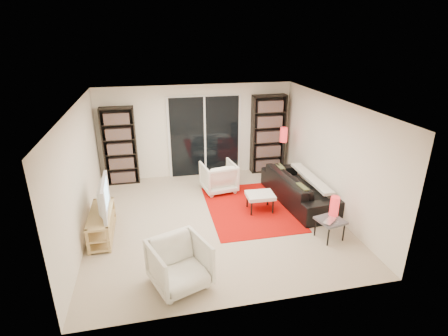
{
  "coord_description": "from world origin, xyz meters",
  "views": [
    {
      "loc": [
        -1.16,
        -6.26,
        3.66
      ],
      "look_at": [
        0.25,
        0.3,
        1.0
      ],
      "focal_mm": 28.0,
      "sensor_mm": 36.0,
      "label": 1
    }
  ],
  "objects_px": {
    "ottoman": "(260,196)",
    "armchair_back": "(219,177)",
    "side_table": "(330,222)",
    "armchair_front": "(180,264)",
    "bookshelf_left": "(120,146)",
    "bookshelf_right": "(268,134)",
    "tv_stand": "(102,224)",
    "floor_lamp": "(283,140)",
    "sofa": "(299,188)"
  },
  "relations": [
    {
      "from": "ottoman",
      "to": "armchair_back",
      "type": "bearing_deg",
      "value": 119.38
    },
    {
      "from": "armchair_back",
      "to": "side_table",
      "type": "height_order",
      "value": "armchair_back"
    },
    {
      "from": "armchair_front",
      "to": "bookshelf_left",
      "type": "bearing_deg",
      "value": 83.29
    },
    {
      "from": "bookshelf_right",
      "to": "tv_stand",
      "type": "bearing_deg",
      "value": -148.56
    },
    {
      "from": "armchair_front",
      "to": "floor_lamp",
      "type": "height_order",
      "value": "floor_lamp"
    },
    {
      "from": "tv_stand",
      "to": "armchair_front",
      "type": "height_order",
      "value": "armchair_front"
    },
    {
      "from": "sofa",
      "to": "floor_lamp",
      "type": "height_order",
      "value": "floor_lamp"
    },
    {
      "from": "sofa",
      "to": "tv_stand",
      "type": "bearing_deg",
      "value": 92.59
    },
    {
      "from": "armchair_back",
      "to": "floor_lamp",
      "type": "xyz_separation_m",
      "value": [
        1.78,
        0.43,
        0.68
      ]
    },
    {
      "from": "tv_stand",
      "to": "ottoman",
      "type": "bearing_deg",
      "value": 5.91
    },
    {
      "from": "sofa",
      "to": "ottoman",
      "type": "distance_m",
      "value": 1.02
    },
    {
      "from": "bookshelf_right",
      "to": "tv_stand",
      "type": "height_order",
      "value": "bookshelf_right"
    },
    {
      "from": "armchair_front",
      "to": "bookshelf_right",
      "type": "bearing_deg",
      "value": 35.51
    },
    {
      "from": "bookshelf_right",
      "to": "armchair_back",
      "type": "height_order",
      "value": "bookshelf_right"
    },
    {
      "from": "bookshelf_left",
      "to": "bookshelf_right",
      "type": "height_order",
      "value": "bookshelf_right"
    },
    {
      "from": "bookshelf_left",
      "to": "sofa",
      "type": "relative_size",
      "value": 0.86
    },
    {
      "from": "sofa",
      "to": "ottoman",
      "type": "height_order",
      "value": "sofa"
    },
    {
      "from": "ottoman",
      "to": "floor_lamp",
      "type": "distance_m",
      "value": 2.08
    },
    {
      "from": "bookshelf_right",
      "to": "armchair_front",
      "type": "distance_m",
      "value": 5.09
    },
    {
      "from": "side_table",
      "to": "bookshelf_right",
      "type": "bearing_deg",
      "value": 90.85
    },
    {
      "from": "sofa",
      "to": "armchair_front",
      "type": "xyz_separation_m",
      "value": [
        -2.9,
        -2.25,
        0.04
      ]
    },
    {
      "from": "tv_stand",
      "to": "bookshelf_right",
      "type": "bearing_deg",
      "value": 31.44
    },
    {
      "from": "bookshelf_right",
      "to": "tv_stand",
      "type": "distance_m",
      "value": 4.88
    },
    {
      "from": "sofa",
      "to": "armchair_back",
      "type": "relative_size",
      "value": 2.89
    },
    {
      "from": "bookshelf_left",
      "to": "floor_lamp",
      "type": "relative_size",
      "value": 1.43
    },
    {
      "from": "tv_stand",
      "to": "armchair_front",
      "type": "bearing_deg",
      "value": -52.1
    },
    {
      "from": "armchair_back",
      "to": "armchair_front",
      "type": "xyz_separation_m",
      "value": [
        -1.24,
        -3.2,
        0.02
      ]
    },
    {
      "from": "tv_stand",
      "to": "sofa",
      "type": "xyz_separation_m",
      "value": [
        4.21,
        0.57,
        0.07
      ]
    },
    {
      "from": "armchair_back",
      "to": "armchair_front",
      "type": "relative_size",
      "value": 0.95
    },
    {
      "from": "side_table",
      "to": "floor_lamp",
      "type": "bearing_deg",
      "value": 86.76
    },
    {
      "from": "tv_stand",
      "to": "floor_lamp",
      "type": "relative_size",
      "value": 0.92
    },
    {
      "from": "tv_stand",
      "to": "floor_lamp",
      "type": "distance_m",
      "value": 4.81
    },
    {
      "from": "sofa",
      "to": "floor_lamp",
      "type": "xyz_separation_m",
      "value": [
        0.12,
        1.38,
        0.71
      ]
    },
    {
      "from": "bookshelf_right",
      "to": "tv_stand",
      "type": "xyz_separation_m",
      "value": [
        -4.11,
        -2.51,
        -0.79
      ]
    },
    {
      "from": "ottoman",
      "to": "side_table",
      "type": "relative_size",
      "value": 1.1
    },
    {
      "from": "ottoman",
      "to": "floor_lamp",
      "type": "relative_size",
      "value": 0.44
    },
    {
      "from": "bookshelf_left",
      "to": "tv_stand",
      "type": "relative_size",
      "value": 1.55
    },
    {
      "from": "sofa",
      "to": "armchair_front",
      "type": "bearing_deg",
      "value": 122.65
    },
    {
      "from": "tv_stand",
      "to": "armchair_front",
      "type": "xyz_separation_m",
      "value": [
        1.31,
        -1.68,
        0.11
      ]
    },
    {
      "from": "sofa",
      "to": "side_table",
      "type": "relative_size",
      "value": 4.17
    },
    {
      "from": "armchair_back",
      "to": "sofa",
      "type": "bearing_deg",
      "value": 141.81
    },
    {
      "from": "tv_stand",
      "to": "armchair_back",
      "type": "bearing_deg",
      "value": 30.82
    },
    {
      "from": "bookshelf_left",
      "to": "armchair_front",
      "type": "bearing_deg",
      "value": -75.96
    },
    {
      "from": "bookshelf_right",
      "to": "bookshelf_left",
      "type": "bearing_deg",
      "value": 180.0
    },
    {
      "from": "armchair_back",
      "to": "bookshelf_left",
      "type": "bearing_deg",
      "value": -31.6
    },
    {
      "from": "bookshelf_left",
      "to": "tv_stand",
      "type": "distance_m",
      "value": 2.62
    },
    {
      "from": "bookshelf_right",
      "to": "sofa",
      "type": "relative_size",
      "value": 0.92
    },
    {
      "from": "tv_stand",
      "to": "sofa",
      "type": "relative_size",
      "value": 0.55
    },
    {
      "from": "tv_stand",
      "to": "floor_lamp",
      "type": "height_order",
      "value": "floor_lamp"
    },
    {
      "from": "armchair_front",
      "to": "ottoman",
      "type": "bearing_deg",
      "value": 25.72
    }
  ]
}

